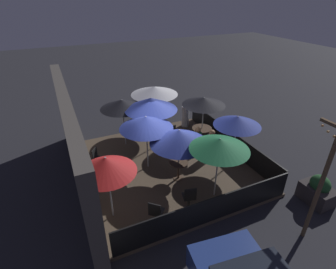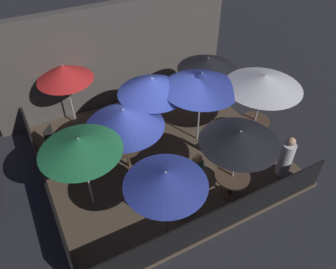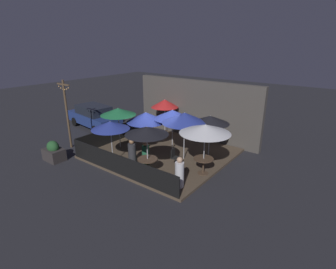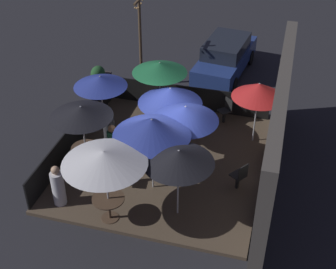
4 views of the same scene
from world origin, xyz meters
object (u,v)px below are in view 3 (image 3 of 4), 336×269
at_px(patron_2, 179,173).
at_px(patron_0, 146,154).
at_px(patron_1, 132,153).
at_px(light_post, 67,111).
at_px(planter_box, 54,152).
at_px(patio_umbrella_4, 110,125).
at_px(patio_umbrella_0, 205,129).
at_px(patio_umbrella_5, 185,118).
at_px(patio_umbrella_2, 147,131).
at_px(patio_chair_0, 199,134).
at_px(patio_umbrella_3, 172,114).
at_px(patio_chair_1, 143,127).
at_px(dining_table_2, 148,162).
at_px(patio_umbrella_1, 146,117).
at_px(patio_chair_3, 131,133).
at_px(patio_umbrella_6, 210,120).
at_px(patio_chair_2, 175,157).
at_px(patio_umbrella_7, 165,103).
at_px(dining_table_1, 147,139).
at_px(dining_table_0, 204,161).
at_px(patio_umbrella_8, 118,112).
at_px(parked_car_0, 94,116).

bearing_deg(patron_2, patron_0, -26.72).
xyz_separation_m(patron_1, light_post, (-4.66, -0.38, 1.48)).
bearing_deg(planter_box, patio_umbrella_4, 25.83).
bearing_deg(patio_umbrella_0, patio_umbrella_5, 153.72).
relative_size(patio_umbrella_2, patio_umbrella_4, 1.03).
xyz_separation_m(patio_chair_0, patron_0, (-0.51, -4.25, 0.04)).
xyz_separation_m(patio_umbrella_3, patio_chair_1, (-2.99, 0.84, -1.52)).
height_order(patio_umbrella_2, dining_table_2, patio_umbrella_2).
relative_size(patio_umbrella_1, dining_table_2, 2.31).
relative_size(patron_1, patron_2, 0.98).
distance_m(patio_umbrella_4, patio_chair_0, 5.68).
xyz_separation_m(patio_umbrella_2, dining_table_2, (0.00, -0.00, -1.50)).
bearing_deg(patio_chair_0, patio_chair_3, -21.65).
bearing_deg(patron_2, patio_umbrella_2, -13.06).
relative_size(patio_umbrella_0, patron_2, 1.75).
distance_m(patio_umbrella_0, patio_umbrella_6, 1.94).
height_order(patio_umbrella_0, patio_chair_0, patio_umbrella_0).
relative_size(patio_umbrella_5, patron_1, 1.87).
bearing_deg(patio_chair_2, patron_1, -158.76).
height_order(patio_umbrella_6, light_post, light_post).
bearing_deg(dining_table_2, patio_umbrella_7, 119.91).
bearing_deg(patio_chair_3, patio_umbrella_2, -22.14).
height_order(patio_umbrella_2, patio_umbrella_7, patio_umbrella_2).
bearing_deg(dining_table_2, patron_2, -2.39).
xyz_separation_m(patio_chair_1, planter_box, (-1.23, -5.54, -0.18)).
bearing_deg(patio_chair_3, patio_chair_2, -3.06).
xyz_separation_m(patio_chair_2, patron_2, (1.24, -1.43, 0.11)).
bearing_deg(patio_umbrella_3, patron_2, -49.67).
bearing_deg(patio_chair_1, patio_umbrella_4, -24.56).
distance_m(patio_chair_3, patron_1, 3.30).
distance_m(patio_umbrella_4, patio_chair_2, 3.45).
height_order(dining_table_1, planter_box, planter_box).
relative_size(patio_umbrella_4, patio_chair_1, 2.31).
bearing_deg(dining_table_0, dining_table_1, 170.62).
bearing_deg(patio_umbrella_3, patio_umbrella_2, -74.84).
bearing_deg(patio_umbrella_4, patio_chair_0, 69.70).
height_order(patio_umbrella_5, dining_table_2, patio_umbrella_5).
bearing_deg(patio_chair_1, light_post, -75.45).
height_order(patio_umbrella_2, patio_umbrella_8, patio_umbrella_8).
relative_size(patio_umbrella_1, patio_umbrella_5, 0.87).
distance_m(dining_table_0, dining_table_1, 4.11).
bearing_deg(patio_umbrella_6, dining_table_0, -68.32).
distance_m(patio_umbrella_4, patio_umbrella_8, 2.17).
xyz_separation_m(patron_1, patron_2, (3.09, -0.38, 0.02)).
bearing_deg(patio_umbrella_1, patron_2, -30.92).
xyz_separation_m(patio_umbrella_0, parked_car_0, (-9.88, 1.60, -1.44)).
xyz_separation_m(patio_umbrella_3, patio_chair_2, (1.40, -1.68, -1.53)).
xyz_separation_m(patio_umbrella_4, patio_chair_3, (-1.52, 2.86, -1.50)).
bearing_deg(planter_box, patio_umbrella_3, 48.10).
bearing_deg(patio_chair_1, patron_2, 7.75).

